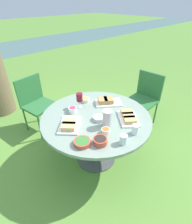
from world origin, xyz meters
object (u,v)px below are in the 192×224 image
(chair_near_right, at_px, (36,100))
(handbag, at_px, (78,104))
(water_pitcher, at_px, (107,118))
(wine_glass, at_px, (80,97))
(dining_table, at_px, (96,123))
(chair_near_left, at_px, (145,95))

(chair_near_right, height_order, handbag, chair_near_right)
(water_pitcher, height_order, wine_glass, water_pitcher)
(dining_table, distance_m, handbag, 1.40)
(water_pitcher, bearing_deg, chair_near_right, 95.67)
(wine_glass, bearing_deg, chair_near_right, 101.91)
(chair_near_left, bearing_deg, wine_glass, 167.95)
(chair_near_left, height_order, chair_near_right, same)
(dining_table, height_order, handbag, dining_table)
(dining_table, bearing_deg, chair_near_left, 1.83)
(chair_near_left, relative_size, handbag, 2.42)
(dining_table, xyz_separation_m, handbag, (0.65, 1.14, -0.47))
(dining_table, distance_m, water_pitcher, 0.30)
(chair_near_left, distance_m, water_pitcher, 1.30)
(chair_near_left, xyz_separation_m, handbag, (-0.55, 1.10, -0.40))
(dining_table, bearing_deg, handbag, 60.52)
(wine_glass, bearing_deg, handbag, 52.86)
(chair_near_left, distance_m, handbag, 1.30)
(water_pitcher, distance_m, handbag, 1.67)
(chair_near_left, bearing_deg, dining_table, -178.17)
(chair_near_right, distance_m, water_pitcher, 1.43)
(dining_table, height_order, chair_near_left, chair_near_left)
(chair_near_right, bearing_deg, water_pitcher, -84.33)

